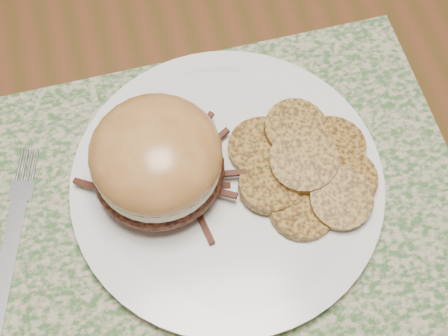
# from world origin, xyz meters

# --- Properties ---
(ground) EXTENTS (3.50, 3.50, 0.00)m
(ground) POSITION_xyz_m (0.00, 0.00, 0.00)
(ground) COLOR #56351D
(ground) RESTS_ON ground
(dining_table) EXTENTS (1.50, 0.90, 0.75)m
(dining_table) POSITION_xyz_m (0.00, 0.00, 0.67)
(dining_table) COLOR #5A311A
(dining_table) RESTS_ON ground
(placemat) EXTENTS (0.45, 0.33, 0.00)m
(placemat) POSITION_xyz_m (0.11, -0.23, 0.75)
(placemat) COLOR #3B6132
(placemat) RESTS_ON dining_table
(dinner_plate) EXTENTS (0.26, 0.26, 0.02)m
(dinner_plate) POSITION_xyz_m (0.12, -0.21, 0.76)
(dinner_plate) COLOR white
(dinner_plate) RESTS_ON placemat
(pork_sandwich) EXTENTS (0.13, 0.13, 0.08)m
(pork_sandwich) POSITION_xyz_m (0.07, -0.20, 0.81)
(pork_sandwich) COLOR black
(pork_sandwich) RESTS_ON dinner_plate
(roasted_potatoes) EXTENTS (0.14, 0.14, 0.03)m
(roasted_potatoes) POSITION_xyz_m (0.19, -0.22, 0.78)
(roasted_potatoes) COLOR olive
(roasted_potatoes) RESTS_ON dinner_plate
(fork) EXTENTS (0.07, 0.17, 0.00)m
(fork) POSITION_xyz_m (-0.07, -0.21, 0.76)
(fork) COLOR silver
(fork) RESTS_ON placemat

